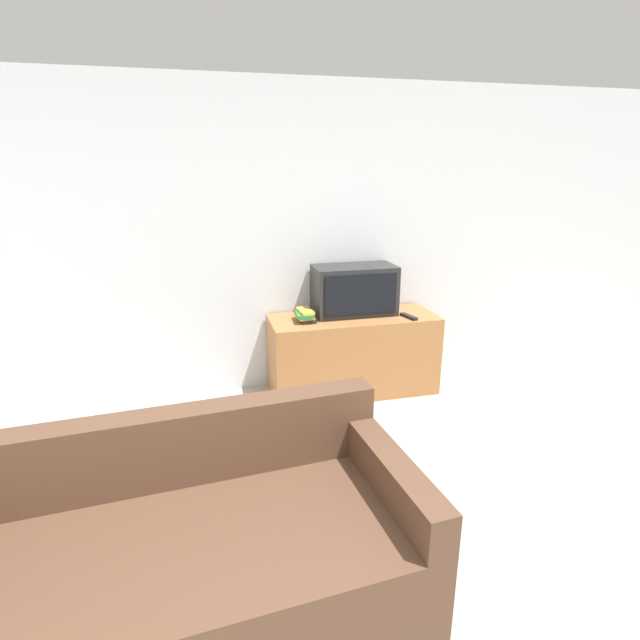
{
  "coord_description": "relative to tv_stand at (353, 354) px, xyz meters",
  "views": [
    {
      "loc": [
        -0.38,
        -1.19,
        1.93
      ],
      "look_at": [
        0.47,
        2.22,
        0.83
      ],
      "focal_mm": 28.0,
      "sensor_mm": 36.0,
      "label": 1
    }
  ],
  "objects": [
    {
      "name": "tv_stand",
      "position": [
        0.0,
        0.0,
        0.0
      ],
      "size": [
        1.44,
        0.55,
        0.69
      ],
      "color": "#9E6638",
      "rests_on": "ground_plane"
    },
    {
      "name": "couch",
      "position": [
        -1.48,
        -2.01,
        -0.07
      ],
      "size": [
        2.27,
        1.17,
        0.8
      ],
      "rotation": [
        0.0,
        0.0,
        0.08
      ],
      "color": "#4C3323",
      "rests_on": "ground_plane"
    },
    {
      "name": "book_stack",
      "position": [
        -0.43,
        -0.03,
        0.39
      ],
      "size": [
        0.16,
        0.22,
        0.1
      ],
      "color": "black",
      "rests_on": "tv_stand"
    },
    {
      "name": "wall_back",
      "position": [
        -0.89,
        0.32,
        0.96
      ],
      "size": [
        9.0,
        0.06,
        2.6
      ],
      "color": "silver",
      "rests_on": "ground_plane"
    },
    {
      "name": "remote_on_stand",
      "position": [
        0.44,
        -0.15,
        0.35
      ],
      "size": [
        0.09,
        0.19,
        0.02
      ],
      "rotation": [
        0.0,
        0.0,
        0.25
      ],
      "color": "black",
      "rests_on": "tv_stand"
    },
    {
      "name": "television",
      "position": [
        0.03,
        0.09,
        0.55
      ],
      "size": [
        0.7,
        0.37,
        0.42
      ],
      "color": "black",
      "rests_on": "tv_stand"
    }
  ]
}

